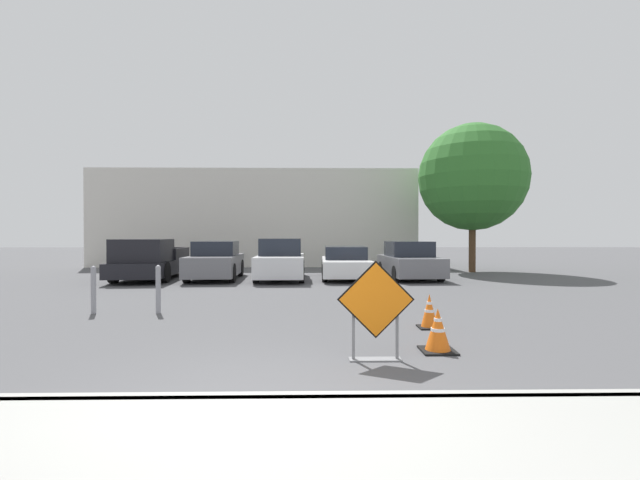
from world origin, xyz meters
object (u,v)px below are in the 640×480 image
object	(u,v)px
road_closed_sign	(376,308)
parked_car_fourth	(409,261)
parked_car_second	(281,261)
traffic_cone_nearest	(438,331)
bollard_nearest	(158,288)
bollard_second	(93,288)
traffic_cone_second	(429,311)
pickup_truck	(150,261)
parked_car_nearest	(216,261)
parked_car_third	(345,263)

from	to	relation	value
road_closed_sign	parked_car_fourth	xyz separation A→B (m)	(3.08, 11.42, -0.06)
parked_car_second	traffic_cone_nearest	bearing A→B (deg)	105.46
bollard_nearest	bollard_second	world-z (taller)	bollard_nearest
traffic_cone_nearest	bollard_nearest	world-z (taller)	bollard_nearest
traffic_cone_second	bollard_nearest	world-z (taller)	bollard_nearest
parked_car_second	bollard_nearest	world-z (taller)	parked_car_second
traffic_cone_second	pickup_truck	world-z (taller)	pickup_truck
parked_car_nearest	parked_car_second	distance (m)	2.61
bollard_nearest	bollard_second	bearing A→B (deg)	180.00
traffic_cone_second	pickup_truck	bearing A→B (deg)	133.99
traffic_cone_nearest	traffic_cone_second	xyz separation A→B (m)	(0.32, 1.63, -0.00)
traffic_cone_nearest	parked_car_third	size ratio (longest dim) A/B	0.14
pickup_truck	bollard_second	world-z (taller)	pickup_truck
traffic_cone_second	parked_car_second	world-z (taller)	parked_car_second
traffic_cone_nearest	parked_car_second	distance (m)	11.02
parked_car_nearest	bollard_second	distance (m)	7.54
road_closed_sign	bollard_second	world-z (taller)	road_closed_sign
parked_car_second	bollard_second	bearing A→B (deg)	62.16
traffic_cone_nearest	parked_car_second	world-z (taller)	parked_car_second
parked_car_third	bollard_second	size ratio (longest dim) A/B	4.33
pickup_truck	parked_car_nearest	size ratio (longest dim) A/B	1.27
road_closed_sign	parked_car_fourth	size ratio (longest dim) A/B	0.34
parked_car_second	bollard_nearest	distance (m)	7.63
traffic_cone_nearest	parked_car_fourth	size ratio (longest dim) A/B	0.16
bollard_second	parked_car_third	bearing A→B (deg)	51.36
traffic_cone_nearest	bollard_nearest	size ratio (longest dim) A/B	0.60
parked_car_third	bollard_nearest	bearing A→B (deg)	59.41
parked_car_nearest	parked_car_second	xyz separation A→B (m)	(2.61, -0.17, 0.03)
traffic_cone_nearest	pickup_truck	bearing A→B (deg)	128.18
traffic_cone_nearest	bollard_second	xyz separation A→B (m)	(-6.82, 3.26, 0.25)
parked_car_fourth	bollard_second	bearing A→B (deg)	38.22
parked_car_third	bollard_second	distance (m)	10.05
traffic_cone_second	traffic_cone_nearest	bearing A→B (deg)	-101.16
traffic_cone_nearest	pickup_truck	size ratio (longest dim) A/B	0.12
pickup_truck	parked_car_third	bearing A→B (deg)	179.74
traffic_cone_second	bollard_second	xyz separation A→B (m)	(-7.14, 1.63, 0.25)
traffic_cone_nearest	parked_car_nearest	xyz separation A→B (m)	(-5.76, 10.72, 0.39)
parked_car_third	parked_car_fourth	world-z (taller)	parked_car_fourth
parked_car_third	bollard_nearest	size ratio (longest dim) A/B	4.27
pickup_truck	bollard_nearest	world-z (taller)	pickup_truck
parked_car_nearest	parked_car_third	size ratio (longest dim) A/B	0.89
parked_car_second	traffic_cone_second	bearing A→B (deg)	110.10
parked_car_fourth	bollard_nearest	size ratio (longest dim) A/B	3.77
traffic_cone_second	parked_car_fourth	bearing A→B (deg)	79.38
traffic_cone_second	parked_car_nearest	distance (m)	10.94
parked_car_second	parked_car_nearest	bearing A→B (deg)	-4.84
pickup_truck	parked_car_second	world-z (taller)	parked_car_second
parked_car_second	bollard_second	xyz separation A→B (m)	(-3.67, -7.30, -0.18)
parked_car_fourth	bollard_second	world-z (taller)	parked_car_fourth
bollard_nearest	road_closed_sign	bearing A→B (deg)	-40.60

